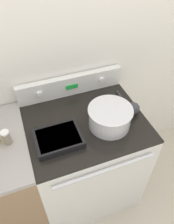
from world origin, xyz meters
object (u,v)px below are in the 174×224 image
object	(u,v)px
casserole_dish	(58,138)
spice_jar_white_cap	(7,137)
mixing_bowl	(110,116)
ladle	(133,108)

from	to	relation	value
casserole_dish	spice_jar_white_cap	xyz separation A→B (m)	(-0.29, 0.09, 0.04)
casserole_dish	spice_jar_white_cap	world-z (taller)	spice_jar_white_cap
mixing_bowl	ladle	size ratio (longest dim) A/B	0.99
casserole_dish	ladle	distance (m)	0.55
mixing_bowl	spice_jar_white_cap	world-z (taller)	mixing_bowl
mixing_bowl	ladle	bearing A→B (deg)	14.61
mixing_bowl	ladle	distance (m)	0.21
spice_jar_white_cap	ladle	bearing A→B (deg)	-1.25
mixing_bowl	casserole_dish	distance (m)	0.35
casserole_dish	spice_jar_white_cap	distance (m)	0.31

